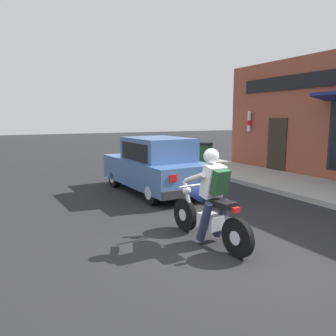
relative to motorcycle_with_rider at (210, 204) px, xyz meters
name	(u,v)px	position (x,y,z in m)	size (l,w,h in m)	color
ground_plane	(210,254)	(-0.28, -0.41, -0.68)	(80.00, 80.00, 0.00)	black
sidewalk_curb	(293,184)	(5.03, 2.59, -0.61)	(2.60, 22.00, 0.14)	#9E9B93
motorcycle_with_rider	(210,204)	(0.00, 0.00, 0.00)	(0.58, 2.02, 1.62)	black
car_hatchback	(155,166)	(0.86, 3.87, 0.09)	(1.82, 3.85, 1.57)	black
trash_bin	(206,155)	(4.30, 6.34, -0.04)	(0.56, 0.56, 0.98)	#23512D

